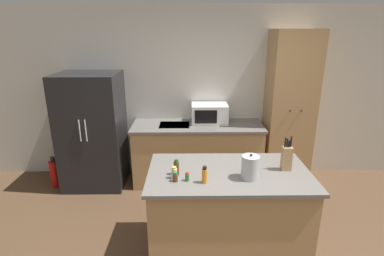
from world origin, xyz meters
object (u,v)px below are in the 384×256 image
(spice_bottle_pale_salt, at_px, (175,177))
(spice_bottle_green_herb, at_px, (176,167))
(pantry_cabinet, at_px, (289,109))
(knife_block, at_px, (287,158))
(refrigerator, at_px, (93,131))
(spice_bottle_short_red, at_px, (205,175))
(spice_bottle_amber_oil, at_px, (174,173))
(microwave, at_px, (209,113))
(fire_extinguisher, at_px, (55,173))
(kettle, at_px, (250,167))
(spice_bottle_tall_dark, at_px, (187,177))

(spice_bottle_pale_salt, bearing_deg, spice_bottle_green_herb, 87.82)
(pantry_cabinet, bearing_deg, knife_block, -108.47)
(refrigerator, relative_size, spice_bottle_short_red, 10.41)
(spice_bottle_amber_oil, height_order, spice_bottle_pale_salt, spice_bottle_amber_oil)
(microwave, distance_m, fire_extinguisher, 2.48)
(spice_bottle_amber_oil, xyz_separation_m, kettle, (0.70, -0.01, 0.06))
(pantry_cabinet, relative_size, spice_bottle_short_red, 14.02)
(kettle, bearing_deg, spice_bottle_green_herb, 172.71)
(refrigerator, distance_m, pantry_cabinet, 2.92)
(pantry_cabinet, height_order, spice_bottle_tall_dark, pantry_cabinet)
(pantry_cabinet, distance_m, spice_bottle_pale_salt, 2.46)
(pantry_cabinet, xyz_separation_m, microwave, (-1.18, 0.05, -0.08))
(kettle, relative_size, fire_extinguisher, 0.52)
(spice_bottle_green_herb, height_order, kettle, kettle)
(spice_bottle_short_red, height_order, spice_bottle_pale_salt, spice_bottle_short_red)
(pantry_cabinet, height_order, spice_bottle_amber_oil, pantry_cabinet)
(spice_bottle_short_red, height_order, kettle, kettle)
(spice_bottle_amber_oil, distance_m, fire_extinguisher, 2.56)
(refrigerator, xyz_separation_m, microwave, (1.72, 0.17, 0.21))
(kettle, bearing_deg, pantry_cabinet, 62.63)
(kettle, bearing_deg, fire_extinguisher, 148.52)
(spice_bottle_tall_dark, bearing_deg, microwave, 80.14)
(refrigerator, relative_size, fire_extinguisher, 3.55)
(fire_extinguisher, bearing_deg, spice_bottle_green_herb, -38.21)
(microwave, relative_size, spice_bottle_short_red, 3.32)
(pantry_cabinet, xyz_separation_m, spice_bottle_amber_oil, (-1.63, -1.78, -0.14))
(refrigerator, distance_m, spice_bottle_green_herb, 2.06)
(refrigerator, bearing_deg, spice_bottle_green_herb, -51.03)
(knife_block, distance_m, spice_bottle_short_red, 0.85)
(spice_bottle_amber_oil, bearing_deg, spice_bottle_short_red, -17.74)
(pantry_cabinet, relative_size, kettle, 9.14)
(refrigerator, xyz_separation_m, spice_bottle_pale_salt, (1.28, -1.73, 0.14))
(spice_bottle_amber_oil, distance_m, spice_bottle_pale_salt, 0.06)
(refrigerator, relative_size, pantry_cabinet, 0.74)
(spice_bottle_tall_dark, bearing_deg, spice_bottle_amber_oil, 157.98)
(spice_bottle_tall_dark, distance_m, kettle, 0.58)
(spice_bottle_short_red, xyz_separation_m, spice_bottle_green_herb, (-0.26, 0.17, -0.00))
(knife_block, bearing_deg, spice_bottle_tall_dark, -167.59)
(fire_extinguisher, bearing_deg, refrigerator, 10.30)
(spice_bottle_green_herb, height_order, spice_bottle_pale_salt, spice_bottle_green_herb)
(fire_extinguisher, bearing_deg, kettle, -31.48)
(spice_bottle_short_red, distance_m, spice_bottle_amber_oil, 0.29)
(spice_bottle_amber_oil, bearing_deg, pantry_cabinet, 47.65)
(spice_bottle_amber_oil, relative_size, fire_extinguisher, 0.25)
(spice_bottle_amber_oil, xyz_separation_m, spice_bottle_green_herb, (0.02, 0.08, 0.02))
(spice_bottle_green_herb, relative_size, spice_bottle_pale_salt, 1.75)
(knife_block, bearing_deg, spice_bottle_green_herb, -175.33)
(pantry_cabinet, relative_size, spice_bottle_amber_oil, 19.33)
(knife_block, height_order, fire_extinguisher, knife_block)
(spice_bottle_short_red, xyz_separation_m, fire_extinguisher, (-2.14, 1.65, -0.80))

